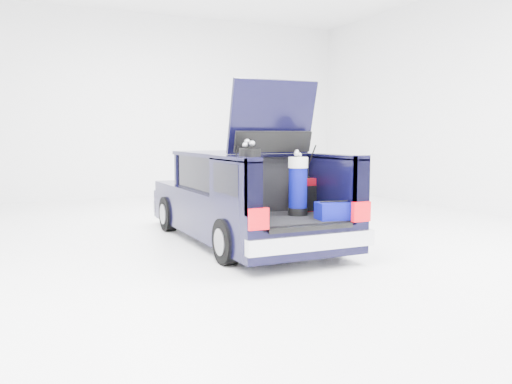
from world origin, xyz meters
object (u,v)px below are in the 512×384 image
red_suitcase (304,195)px  blue_duffel (335,211)px  blue_golf_bag (298,186)px  car (240,199)px  black_golf_bag (249,183)px

red_suitcase → blue_duffel: size_ratio=0.98×
blue_golf_bag → blue_duffel: size_ratio=1.76×
car → blue_duffel: car is taller
black_golf_bag → blue_duffel: bearing=-39.3°
black_golf_bag → blue_duffel: 1.20m
red_suitcase → blue_golf_bag: size_ratio=0.56×
car → blue_golf_bag: bearing=-80.8°
car → blue_duffel: bearing=-76.0°
blue_golf_bag → blue_duffel: 0.66m
blue_golf_bag → car: bearing=111.1°
red_suitcase → blue_golf_bag: (-0.26, -0.28, 0.17)m
black_golf_bag → blue_golf_bag: (0.74, -0.01, -0.06)m
red_suitcase → blue_golf_bag: 0.42m
car → black_golf_bag: bearing=-108.9°
car → blue_duffel: (0.50, -2.01, 0.04)m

